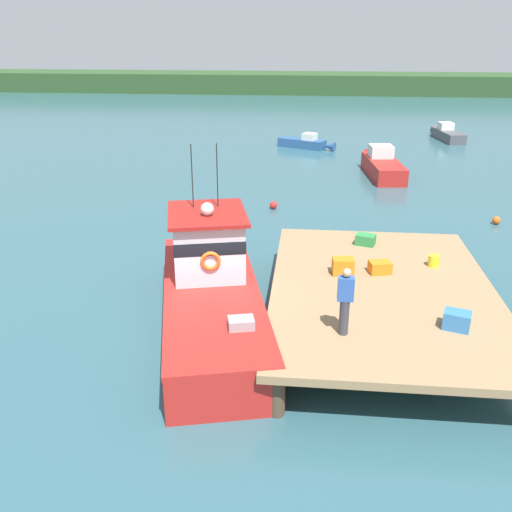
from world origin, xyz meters
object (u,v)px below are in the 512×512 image
object	(u,v)px
crate_single_far	(365,240)
crate_stack_near_edge	(343,266)
main_fishing_boat	(211,287)
moored_boat_far_right	(447,134)
moored_boat_mid_harbor	(382,165)
crate_stack_mid_dock	(380,267)
mooring_buoy_spare_mooring	(496,220)
deckhand_by_the_boat	(345,300)
crate_single_by_cleat	(457,320)
bait_bucket	(434,261)
mooring_buoy_inshore	(273,205)
moored_boat_far_left	(306,143)

from	to	relation	value
crate_single_far	crate_stack_near_edge	distance (m)	2.57
main_fishing_boat	crate_single_far	distance (m)	5.59
moored_boat_far_right	moored_boat_mid_harbor	world-z (taller)	moored_boat_mid_harbor
crate_stack_mid_dock	mooring_buoy_spare_mooring	xyz separation A→B (m)	(5.84, 8.43, -1.20)
crate_stack_near_edge	crate_single_far	bearing A→B (deg)	71.12
moored_boat_mid_harbor	mooring_buoy_spare_mooring	world-z (taller)	moored_boat_mid_harbor
crate_stack_mid_dock	moored_boat_mid_harbor	xyz separation A→B (m)	(1.91, 16.87, -0.83)
crate_stack_mid_dock	deckhand_by_the_boat	xyz separation A→B (m)	(-1.20, -3.59, 0.69)
crate_single_by_cleat	moored_boat_far_right	distance (m)	32.08
main_fishing_boat	bait_bucket	size ratio (longest dim) A/B	29.27
mooring_buoy_inshore	moored_boat_far_right	bearing A→B (deg)	57.99
moored_boat_far_right	main_fishing_boat	bearing A→B (deg)	-113.35
main_fishing_boat	crate_stack_near_edge	distance (m)	3.81
mooring_buoy_inshore	crate_single_far	bearing A→B (deg)	-64.68
main_fishing_boat	mooring_buoy_inshore	xyz separation A→B (m)	(1.01, 10.69, -0.83)
main_fishing_boat	moored_boat_far_left	bearing A→B (deg)	84.93
main_fishing_boat	mooring_buoy_spare_mooring	distance (m)	14.22
crate_stack_mid_dock	moored_boat_far_left	bearing A→B (deg)	95.99
deckhand_by_the_boat	moored_boat_mid_harbor	bearing A→B (deg)	81.37
moored_boat_far_right	mooring_buoy_spare_mooring	distance (m)	20.00
mooring_buoy_spare_mooring	deckhand_by_the_boat	bearing A→B (deg)	-120.35
bait_bucket	moored_boat_mid_harbor	size ratio (longest dim) A/B	0.05
main_fishing_boat	crate_single_by_cleat	xyz separation A→B (m)	(6.19, -2.05, 0.41)
main_fishing_boat	bait_bucket	xyz separation A→B (m)	(6.37, 1.68, 0.36)
crate_single_far	crate_single_by_cleat	xyz separation A→B (m)	(1.67, -5.33, 0.04)
moored_boat_far_right	moored_boat_far_left	size ratio (longest dim) A/B	1.20
crate_single_by_cleat	mooring_buoy_inshore	world-z (taller)	crate_single_by_cleat
main_fishing_boat	crate_single_by_cleat	world-z (taller)	main_fishing_boat
main_fishing_boat	moored_boat_mid_harbor	size ratio (longest dim) A/B	1.59
crate_single_far	bait_bucket	bearing A→B (deg)	-40.69
crate_single_by_cleat	crate_stack_near_edge	bearing A→B (deg)	130.76
deckhand_by_the_boat	moored_boat_far_left	bearing A→B (deg)	92.74
deckhand_by_the_boat	mooring_buoy_spare_mooring	size ratio (longest dim) A/B	4.78
moored_boat_far_right	moored_boat_mid_harbor	xyz separation A→B (m)	(-6.02, -11.45, 0.12)
bait_bucket	crate_single_far	bearing A→B (deg)	139.31
moored_boat_far_left	mooring_buoy_inshore	bearing A→B (deg)	-94.85
crate_stack_near_edge	mooring_buoy_inshore	distance (m)	10.28
deckhand_by_the_boat	moored_boat_far_left	xyz separation A→B (m)	(-1.32, 27.60, -1.70)
bait_bucket	moored_boat_mid_harbor	world-z (taller)	moored_boat_mid_harbor
moored_boat_far_left	crate_stack_near_edge	bearing A→B (deg)	-86.54
crate_stack_near_edge	mooring_buoy_spare_mooring	xyz separation A→B (m)	(6.90, 8.61, -1.26)
crate_stack_near_edge	moored_boat_far_left	size ratio (longest dim) A/B	0.15
bait_bucket	moored_boat_far_left	size ratio (longest dim) A/B	0.08
crate_single_by_cleat	moored_boat_far_right	xyz separation A→B (m)	(6.48, 31.40, -0.99)
crate_stack_mid_dock	moored_boat_far_left	size ratio (longest dim) A/B	0.15
crate_stack_mid_dock	moored_boat_mid_harbor	distance (m)	17.00
crate_single_by_cleat	bait_bucket	bearing A→B (deg)	87.16
crate_single_far	crate_single_by_cleat	bearing A→B (deg)	-72.61
crate_single_by_cleat	mooring_buoy_inshore	bearing A→B (deg)	112.11
bait_bucket	deckhand_by_the_boat	distance (m)	5.14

